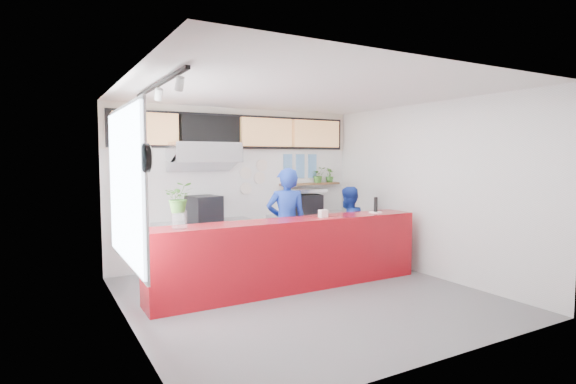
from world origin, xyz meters
name	(u,v)px	position (x,y,z in m)	size (l,w,h in m)	color
floor	(305,296)	(0.00, 0.00, 0.00)	(5.00, 5.00, 0.00)	slate
ceiling	(306,92)	(0.00, 0.00, 3.00)	(5.00, 5.00, 0.00)	silver
wall_back	(238,186)	(0.00, 2.50, 1.50)	(5.00, 5.00, 0.00)	white
wall_left	(127,204)	(-2.50, 0.00, 1.50)	(5.00, 5.00, 0.00)	white
wall_right	(428,189)	(2.50, 0.00, 1.50)	(5.00, 5.00, 0.00)	white
service_counter	(292,254)	(0.00, 0.40, 0.55)	(4.50, 0.60, 1.10)	#9E0B14
cream_band	(238,129)	(0.00, 2.49, 2.60)	(5.00, 0.02, 0.80)	beige
prep_bench	(205,246)	(-0.80, 2.20, 0.45)	(1.80, 0.60, 0.90)	#B2B5BA
panini_oven	(204,209)	(-0.80, 2.20, 1.13)	(0.52, 0.52, 0.47)	black
extraction_hood	(204,152)	(-0.80, 2.15, 2.15)	(1.20, 0.70, 0.35)	#B2B5BA
hood_lip	(204,163)	(-0.80, 2.15, 1.95)	(1.20, 0.70, 0.08)	#B2B5BA
right_bench	(311,235)	(1.50, 2.20, 0.45)	(1.80, 0.60, 0.90)	#B2B5BA
espresso_machine	(306,204)	(1.37, 2.20, 1.10)	(0.62, 0.44, 0.40)	black
espresso_tray	(306,190)	(1.37, 2.20, 1.38)	(0.74, 0.51, 0.07)	silver
herb_shelf	(310,184)	(1.60, 2.40, 1.50)	(1.40, 0.18, 0.04)	brown
menu_board_far_left	(146,129)	(-1.75, 2.38, 2.55)	(1.10, 0.10, 0.55)	tan
menu_board_mid_left	(211,131)	(-0.59, 2.38, 2.55)	(1.10, 0.10, 0.55)	black
menu_board_mid_right	(267,132)	(0.57, 2.38, 2.55)	(1.10, 0.10, 0.55)	tan
menu_board_far_right	(316,134)	(1.73, 2.38, 2.55)	(1.10, 0.10, 0.55)	tan
soffit	(238,132)	(0.00, 2.46, 2.55)	(4.80, 0.04, 0.65)	black
window_pane	(125,186)	(-2.47, 0.30, 1.70)	(0.04, 2.20, 1.90)	silver
window_frame	(127,186)	(-2.45, 0.30, 1.70)	(0.03, 2.30, 2.00)	#B2B5BA
wall_clock_rim	(146,158)	(-2.46, -0.90, 2.05)	(0.30, 0.30, 0.05)	black
wall_clock_face	(149,158)	(-2.43, -0.90, 2.05)	(0.26, 0.26, 0.02)	white
track_rail	(159,84)	(-2.10, 0.00, 2.94)	(0.05, 2.40, 0.04)	black
dec_plate_a	(246,173)	(0.15, 2.47, 1.75)	(0.24, 0.24, 0.03)	silver
dec_plate_b	(260,178)	(0.45, 2.47, 1.65)	(0.24, 0.24, 0.03)	silver
dec_plate_c	(246,188)	(0.15, 2.47, 1.45)	(0.24, 0.24, 0.03)	silver
dec_plate_d	(262,165)	(0.50, 2.47, 1.90)	(0.24, 0.24, 0.03)	silver
photo_frame_a	(288,160)	(1.10, 2.48, 2.00)	(0.20, 0.02, 0.25)	#598CBF
photo_frame_b	(300,160)	(1.40, 2.48, 2.00)	(0.20, 0.02, 0.25)	#598CBF
photo_frame_c	(312,160)	(1.70, 2.48, 2.00)	(0.20, 0.02, 0.25)	#598CBF
photo_frame_d	(288,172)	(1.10, 2.48, 1.75)	(0.20, 0.02, 0.25)	#598CBF
photo_frame_e	(300,172)	(1.40, 2.48, 1.75)	(0.20, 0.02, 0.25)	#598CBF
photo_frame_f	(312,172)	(1.70, 2.48, 1.75)	(0.20, 0.02, 0.25)	#598CBF
staff_center	(287,224)	(0.23, 0.98, 0.94)	(0.69, 0.45, 1.88)	#16329A
staff_right	(348,228)	(1.55, 1.02, 0.76)	(0.74, 0.58, 1.52)	#16329A
herb_a	(288,177)	(1.07, 2.40, 1.65)	(0.14, 0.09, 0.26)	#3B7027
herb_c	(318,175)	(1.80, 2.40, 1.69)	(0.30, 0.26, 0.33)	#3B7027
herb_d	(330,175)	(2.09, 2.40, 1.67)	(0.17, 0.15, 0.31)	#3B7027
glass_vase	(179,220)	(-1.79, 0.31, 1.22)	(0.20, 0.20, 0.24)	white
basil_vase	(179,197)	(-1.79, 0.31, 1.53)	(0.37, 0.32, 0.41)	#3B7027
napkin_holder	(323,214)	(0.55, 0.35, 1.16)	(0.14, 0.09, 0.12)	white
white_plate	(376,212)	(1.67, 0.39, 1.11)	(0.23, 0.23, 0.02)	white
pepper_mill	(376,205)	(1.67, 0.39, 1.24)	(0.06, 0.06, 0.26)	black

